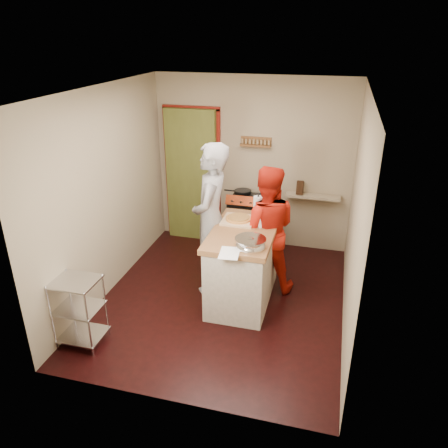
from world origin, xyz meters
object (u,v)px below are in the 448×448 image
(island, at_px, (243,264))
(person_stripe, at_px, (211,219))
(wire_shelving, at_px, (79,309))
(person_red, at_px, (265,230))
(stove, at_px, (250,224))

(island, relative_size, person_stripe, 0.72)
(wire_shelving, xyz_separation_m, person_stripe, (1.05, 1.48, 0.54))
(wire_shelving, bearing_deg, island, 40.32)
(person_stripe, distance_m, person_red, 0.71)
(person_stripe, relative_size, person_red, 1.16)
(wire_shelving, relative_size, person_stripe, 0.41)
(stove, xyz_separation_m, wire_shelving, (-1.33, -2.62, -0.01))
(wire_shelving, xyz_separation_m, person_red, (1.73, 1.63, 0.40))
(wire_shelving, height_order, person_red, person_red)
(wire_shelving, height_order, island, island)
(stove, distance_m, wire_shelving, 2.94)
(person_red, bearing_deg, island, 49.58)
(stove, distance_m, person_stripe, 1.29)
(stove, xyz_separation_m, island, (0.19, -1.33, 0.06))
(island, bearing_deg, stove, 98.24)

